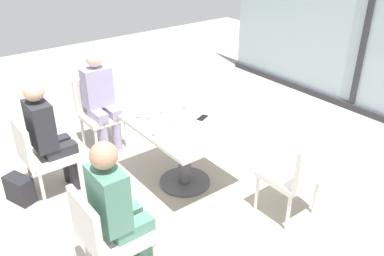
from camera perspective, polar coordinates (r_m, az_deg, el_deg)
The scene contains 20 objects.
ground_plane at distance 4.50m, azimuth -1.02°, elevation -7.71°, with size 12.00×12.00×0.00m, color #A89E8E.
window_wall_backdrop at distance 6.29m, azimuth 23.62°, elevation 12.58°, with size 5.09×0.10×2.70m.
dining_table_main at distance 4.21m, azimuth -1.08°, elevation -1.73°, with size 1.17×0.90×0.73m.
chair_front_right at distance 3.20m, azimuth -12.00°, elevation -14.29°, with size 0.46×0.50×0.87m.
chair_side_end at distance 5.15m, azimuth -13.16°, elevation 2.68°, with size 0.50×0.46×0.87m.
chair_front_left at distance 4.35m, azimuth -20.66°, elevation -3.35°, with size 0.46×0.50×0.87m.
chair_far_right at distance 3.88m, azimuth 14.76°, elevation -6.28°, with size 0.50×0.46×0.87m.
person_front_right at distance 3.10m, azimuth -10.55°, elevation -10.75°, with size 0.34×0.39×1.26m.
person_side_end at distance 4.97m, azimuth -12.86°, elevation 4.39°, with size 0.39×0.34×1.26m.
person_front_left at distance 4.27m, azimuth -19.74°, elevation -0.58°, with size 0.34×0.39×1.26m.
wine_glass_0 at distance 3.84m, azimuth -5.34°, elevation 0.49°, with size 0.07×0.07×0.18m.
wine_glass_1 at distance 4.21m, azimuth -7.53°, elevation 2.94°, with size 0.07×0.07×0.18m.
wine_glass_2 at distance 4.06m, azimuth -2.27°, elevation 2.20°, with size 0.07×0.07×0.18m.
wine_glass_3 at distance 4.40m, azimuth -0.91°, elevation 4.32°, with size 0.07×0.07×0.18m.
wine_glass_4 at distance 4.18m, azimuth -6.05°, elevation 2.82°, with size 0.07×0.07×0.18m.
wine_glass_5 at distance 4.30m, azimuth -4.29°, elevation 3.67°, with size 0.07×0.07×0.18m.
coffee_cup at distance 4.06m, azimuth -3.85°, elevation 0.81°, with size 0.08×0.08×0.09m, color white.
cell_phone_on_table at distance 4.24m, azimuth 1.49°, elevation 1.47°, with size 0.07×0.14×0.01m, color black.
handbag_1 at distance 5.09m, azimuth -17.21°, elevation -2.70°, with size 0.30×0.16×0.28m, color silver.
handbag_2 at distance 4.52m, azimuth -23.25°, elevation -7.98°, with size 0.30×0.16×0.28m, color #232328.
Camera 1 is at (2.96, -2.17, 2.60)m, focal length 37.60 mm.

